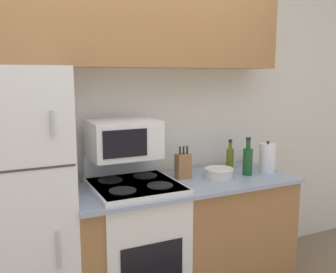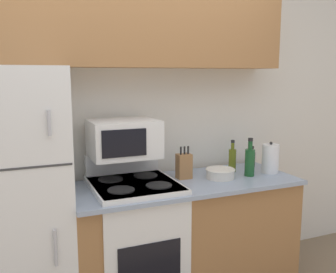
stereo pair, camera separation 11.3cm
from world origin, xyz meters
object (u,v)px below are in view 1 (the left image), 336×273
stove (135,243)px  knife_block (183,166)px  bottle_soy_sauce (249,158)px  bottle_olive_oil (230,159)px  bowl (219,173)px  kettle (267,158)px  bottle_wine_green (248,160)px  refrigerator (11,208)px  microwave (123,139)px

stove → knife_block: (0.42, 0.08, 0.51)m
bottle_soy_sauce → bottle_olive_oil: bottle_olive_oil is taller
bottle_soy_sauce → bottle_olive_oil: 0.26m
bowl → bottle_olive_oil: bearing=35.9°
stove → kettle: (1.13, -0.04, 0.53)m
knife_block → bottle_wine_green: (0.50, -0.13, 0.02)m
stove → bottle_wine_green: size_ratio=3.62×
stove → bottle_wine_green: (0.93, -0.05, 0.53)m
refrigerator → bottle_soy_sauce: size_ratio=9.57×
knife_block → bowl: bearing=-22.0°
bottle_soy_sauce → bottle_wine_green: bearing=-129.0°
bowl → bottle_olive_oil: 0.25m
refrigerator → microwave: size_ratio=3.61×
bottle_wine_green → kettle: size_ratio=1.18×
bottle_soy_sauce → kettle: 0.23m
bottle_soy_sauce → refrigerator: bearing=-175.3°
microwave → bottle_olive_oil: (0.91, -0.00, -0.23)m
refrigerator → kettle: 1.94m
bottle_wine_green → bottle_soy_sauce: (0.19, 0.24, -0.05)m
refrigerator → stove: bearing=-2.0°
bottle_wine_green → bottle_soy_sauce: bearing=51.0°
microwave → bowl: (0.72, -0.14, -0.29)m
bottle_wine_green → bottle_olive_oil: (-0.05, 0.17, -0.02)m
bottle_wine_green → bottle_soy_sauce: bottle_wine_green is taller
stove → knife_block: knife_block is taller
knife_block → bottle_wine_green: bottle_wine_green is taller
bottle_olive_oil → kettle: (0.26, -0.15, 0.01)m
bottle_wine_green → knife_block: bearing=165.4°
bowl → stove: bearing=177.8°
kettle → bottle_soy_sauce: bearing=93.8°
refrigerator → bottle_wine_green: 1.74m
bottle_soy_sauce → bottle_olive_oil: bearing=-164.0°
stove → knife_block: 0.67m
bowl → kettle: (0.45, -0.01, 0.08)m
microwave → knife_block: 0.52m
knife_block → bottle_soy_sauce: (0.70, 0.11, -0.03)m
kettle → bowl: bearing=178.3°
microwave → bottle_olive_oil: size_ratio=1.84×
microwave → kettle: microwave is taller
bowl → bottle_soy_sauce: bottle_soy_sauce is taller
stove → microwave: 0.76m
bottle_olive_oil → refrigerator: bearing=-177.0°
microwave → refrigerator: bearing=-173.2°
bottle_soy_sauce → microwave: bearing=-176.8°
bowl → microwave: bearing=168.6°
bottle_olive_oil → knife_block: bearing=-175.4°
refrigerator → kettle: (1.93, -0.07, 0.15)m
knife_block → kettle: kettle is taller
refrigerator → bottle_wine_green: (1.73, -0.08, 0.15)m
bottle_soy_sauce → knife_block: bearing=-171.3°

